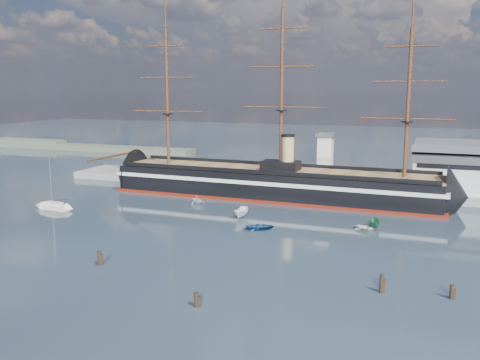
% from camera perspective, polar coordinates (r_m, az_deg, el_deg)
% --- Properties ---
extents(ground, '(600.00, 600.00, 0.00)m').
position_cam_1_polar(ground, '(125.37, 4.51, -3.93)').
color(ground, '#1C222B').
rests_on(ground, ground).
extents(quay, '(180.00, 18.00, 2.00)m').
position_cam_1_polar(quay, '(157.64, 11.70, -1.23)').
color(quay, slate).
rests_on(quay, ground).
extents(quay_tower, '(5.00, 5.00, 15.00)m').
position_cam_1_polar(quay_tower, '(154.40, 9.09, 2.29)').
color(quay_tower, silver).
rests_on(quay_tower, ground).
extents(shoreline, '(120.00, 10.00, 4.00)m').
position_cam_1_polar(shoreline, '(275.15, -18.37, 3.48)').
color(shoreline, '#3F4C38').
rests_on(shoreline, ground).
extents(warship, '(113.05, 18.14, 53.94)m').
position_cam_1_polar(warship, '(146.15, 2.92, -0.30)').
color(warship, black).
rests_on(warship, ground).
extents(sailboat, '(8.65, 3.43, 13.47)m').
position_cam_1_polar(sailboat, '(139.89, -19.21, -2.64)').
color(sailboat, beige).
rests_on(sailboat, ground).
extents(motorboat_a, '(7.47, 2.90, 2.96)m').
position_cam_1_polar(motorboat_a, '(123.85, 0.14, -4.07)').
color(motorboat_a, white).
rests_on(motorboat_a, ground).
extents(motorboat_b, '(2.98, 4.07, 1.77)m').
position_cam_1_polar(motorboat_b, '(114.12, 2.15, -5.30)').
color(motorboat_b, navy).
rests_on(motorboat_b, ground).
extents(motorboat_c, '(6.46, 3.49, 2.45)m').
position_cam_1_polar(motorboat_c, '(118.36, 14.15, -5.04)').
color(motorboat_c, '#1F643D').
rests_on(motorboat_c, ground).
extents(motorboat_d, '(5.88, 7.23, 2.45)m').
position_cam_1_polar(motorboat_d, '(139.15, -4.60, -2.54)').
color(motorboat_d, silver).
rests_on(motorboat_d, ground).
extents(motorboat_e, '(2.50, 3.46, 1.50)m').
position_cam_1_polar(motorboat_e, '(116.38, 13.34, -5.26)').
color(motorboat_e, silver).
rests_on(motorboat_e, ground).
extents(piling_near_left, '(0.64, 0.64, 3.33)m').
position_cam_1_polar(piling_near_left, '(94.85, -14.72, -8.83)').
color(piling_near_left, black).
rests_on(piling_near_left, ground).
extents(piling_near_mid, '(0.64, 0.64, 2.84)m').
position_cam_1_polar(piling_near_mid, '(76.00, -4.68, -13.33)').
color(piling_near_mid, black).
rests_on(piling_near_mid, ground).
extents(piling_near_right, '(0.64, 0.64, 3.54)m').
position_cam_1_polar(piling_near_right, '(83.15, 14.82, -11.54)').
color(piling_near_right, black).
rests_on(piling_near_right, ground).
extents(piling_far_right, '(0.64, 0.64, 2.85)m').
position_cam_1_polar(piling_far_right, '(83.98, 21.61, -11.71)').
color(piling_far_right, black).
rests_on(piling_far_right, ground).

